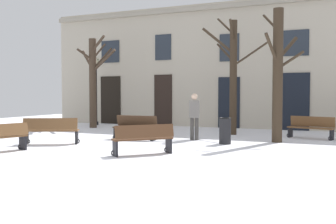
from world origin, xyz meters
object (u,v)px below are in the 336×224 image
Objects in this scene: litter_bin at (225,131)px; bench_far_corner at (135,127)px; tree_foreground at (93,79)px; bench_near_center_tree at (143,139)px; bench_back_to_back_right at (51,130)px; tree_left_of_center at (233,73)px; tree_center at (278,73)px; bench_facing_shops at (311,127)px; person_crossing_plaza at (194,114)px; streetlamp at (96,84)px; bench_back_to_back_left at (0,137)px.

litter_bin is 0.53× the size of bench_far_corner.
litter_bin is at bearing 0.42° from bench_far_corner.
bench_near_center_tree is at bearing -47.16° from tree_foreground.
bench_far_corner is at bearing -157.42° from bench_back_to_back_right.
bench_far_corner is at bearing -40.27° from tree_foreground.
litter_bin is at bearing -79.42° from tree_left_of_center.
bench_facing_shops is at bearing 59.33° from tree_center.
bench_facing_shops is at bearing -3.96° from tree_foreground.
bench_facing_shops is (10.68, -0.74, -2.06)m from tree_foreground.
person_crossing_plaza is (-1.39, 0.66, 0.52)m from litter_bin.
streetlamp is (-10.50, 3.95, -0.19)m from tree_center.
tree_center reaches higher than tree_foreground.
streetlamp is 2.35× the size of bench_near_center_tree.
tree_left_of_center is 5.46× the size of litter_bin.
streetlamp is at bearing 166.68° from tree_left_of_center.
tree_foreground is at bearing 138.31° from bench_far_corner.
litter_bin is (-1.59, -1.27, -2.04)m from tree_center.
tree_foreground reaches higher than bench_facing_shops.
bench_back_to_back_right is (0.06, 2.22, 0.03)m from bench_back_to_back_left.
tree_left_of_center is 2.78× the size of bench_facing_shops.
litter_bin is 0.50× the size of bench_back_to_back_right.
bench_back_to_back_left is (2.48, -8.50, -2.05)m from tree_foreground.
bench_facing_shops is at bearing -4.53° from tree_left_of_center.
tree_center reaches higher than litter_bin.
tree_left_of_center reaches higher than tree_foreground.
bench_facing_shops is (1.03, 1.73, -2.06)m from tree_center.
tree_left_of_center is 8.53m from streetlamp.
tree_center is 2.72× the size of person_crossing_plaza.
bench_near_center_tree is 0.86× the size of bench_back_to_back_right.
bench_back_to_back_left is at bearing 60.50° from bench_back_to_back_right.
tree_foreground reaches higher than streetlamp.
tree_center is 2.60× the size of bench_back_to_back_right.
bench_facing_shops is 1.03× the size of person_crossing_plaza.
bench_facing_shops is 9.84m from bench_back_to_back_right.
streetlamp reaches higher than bench_back_to_back_left.
bench_facing_shops is (11.52, -2.22, -1.86)m from streetlamp.
bench_back_to_back_left is at bearing -121.85° from tree_left_of_center.
bench_facing_shops is (3.23, -0.26, -2.17)m from tree_left_of_center.
streetlamp is 2.03× the size of bench_back_to_back_right.
tree_left_of_center is 3.15× the size of bench_near_center_tree.
bench_back_to_back_right is (-5.52, -2.54, 0.03)m from litter_bin.
tree_left_of_center reaches higher than bench_back_to_back_right.
litter_bin is 3.52m from bench_far_corner.
streetlamp is at bearing 159.38° from tree_center.
bench_back_to_back_left is 2.22m from bench_back_to_back_right.
bench_back_to_back_right is at bearing -155.31° from litter_bin.
streetlamp is at bearing -45.62° from person_crossing_plaza.
tree_left_of_center is 3.95m from litter_bin.
streetlamp reaches higher than bench_back_to_back_right.
tree_center reaches higher than streetlamp.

